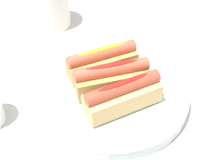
# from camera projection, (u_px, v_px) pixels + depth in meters

# --- Properties ---
(ground_plane) EXTENTS (2.40, 2.40, 0.00)m
(ground_plane) POSITION_uv_depth(u_px,v_px,m) (118.00, 100.00, 0.69)
(ground_plane) COLOR beige
(serving_bowl) EXTENTS (0.32, 0.32, 0.03)m
(serving_bowl) POSITION_uv_depth(u_px,v_px,m) (112.00, 93.00, 0.68)
(serving_bowl) COLOR silver
(serving_bowl) RESTS_ON ground_plane
(hotdog_front) EXTENTS (0.15, 0.07, 0.06)m
(hotdog_front) POSITION_uv_depth(u_px,v_px,m) (123.00, 95.00, 0.61)
(hotdog_front) COLOR #DBB270
(hotdog_front) RESTS_ON serving_bowl
(hotdog_back) EXTENTS (0.15, 0.06, 0.06)m
(hotdog_back) POSITION_uv_depth(u_px,v_px,m) (112.00, 77.00, 0.65)
(hotdog_back) COLOR tan
(hotdog_back) RESTS_ON serving_bowl
(hotdog_side) EXTENTS (0.15, 0.06, 0.06)m
(hotdog_side) POSITION_uv_depth(u_px,v_px,m) (102.00, 61.00, 0.69)
(hotdog_side) COLOR tan
(hotdog_side) RESTS_ON serving_bowl
(paper_towel_roll) EXTENTS (0.11, 0.11, 0.13)m
(paper_towel_roll) POSITION_uv_depth(u_px,v_px,m) (48.00, 3.00, 0.86)
(paper_towel_roll) COLOR white
(paper_towel_roll) RESTS_ON ground_plane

